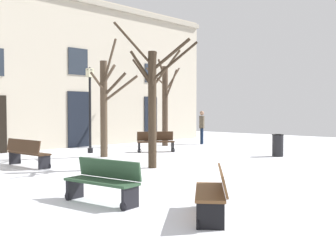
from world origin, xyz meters
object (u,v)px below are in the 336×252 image
Objects in this scene: tree_foreground at (153,99)px; streetlamp at (90,100)px; litter_bin at (278,145)px; bench_back_to_back_left at (156,141)px; bench_far_corner at (103,181)px; bench_near_center_tree at (213,192)px; bench_back_to_back_right at (27,152)px; tree_center at (165,102)px; tree_left_of_center at (105,103)px; person_strolling at (202,126)px.

streetlamp is (1.26, 5.07, 0.08)m from tree_foreground.
litter_bin is (4.25, -6.33, -1.77)m from streetlamp.
bench_far_corner is at bearing -105.59° from bench_back_to_back_left.
litter_bin reaches higher than bench_near_center_tree.
bench_near_center_tree is 0.91× the size of bench_far_corner.
tree_foreground is 2.87× the size of bench_back_to_back_left.
litter_bin is 9.61m from bench_near_center_tree.
tree_center is at bearing -79.25° from bench_back_to_back_right.
bench_back_to_back_left is at bearing -1.15° from tree_left_of_center.
bench_far_corner is at bearing -128.11° from tree_left_of_center.
tree_center is 13.78m from bench_near_center_tree.
tree_center is (5.10, 1.74, 0.13)m from tree_left_of_center.
tree_foreground is 1.22× the size of streetlamp.
bench_back_to_back_left reaches higher than bench_far_corner.
tree_center is at bearing 120.20° from bench_far_corner.
bench_near_center_tree is at bearing -116.69° from tree_left_of_center.
bench_far_corner is 13.88m from person_strolling.
litter_bin is 9.19m from bench_back_to_back_right.
tree_left_of_center is at bearing 133.65° from bench_far_corner.
tree_foreground is at bearing 115.65° from bench_far_corner.
person_strolling is at bearing 48.49° from bench_back_to_back_left.
litter_bin is at bearing 37.75° from person_strolling.
tree_foreground is 9.13m from person_strolling.
person_strolling is (7.91, 4.42, -1.15)m from tree_foreground.
tree_foreground is at bearing -100.33° from bench_back_to_back_left.
streetlamp is 2.35× the size of bench_near_center_tree.
streetlamp is 4.17× the size of litter_bin.
bench_back_to_back_left is (-2.08, 4.64, 0.02)m from litter_bin.
tree_foreground is 5.22m from streetlamp.
tree_left_of_center is 2.51× the size of person_strolling.
tree_left_of_center reaches higher than tree_foreground.
tree_left_of_center is at bearing -87.54° from bench_back_to_back_right.
tree_left_of_center is at bearing -106.14° from streetlamp.
litter_bin is 0.56× the size of bench_back_to_back_left.
tree_left_of_center is at bearing -155.17° from bench_near_center_tree.
bench_far_corner reaches higher than bench_near_center_tree.
bench_near_center_tree is at bearing -115.05° from streetlamp.
bench_near_center_tree is 14.63m from person_strolling.
bench_back_to_back_left reaches higher than litter_bin.
bench_near_center_tree is 8.03m from bench_back_to_back_right.
bench_far_corner is at bearing -171.49° from litter_bin.
streetlamp is 2.35× the size of bench_back_to_back_left.
streetlamp is 1.87× the size of bench_back_to_back_right.
bench_near_center_tree is at bearing -132.72° from tree_center.
litter_bin is at bearing -44.76° from tree_left_of_center.
streetlamp is at bearing -153.53° from bench_near_center_tree.
bench_back_to_back_right reaches higher than litter_bin.
streetlamp is 4.65m from bench_back_to_back_right.
tree_left_of_center is 7.27m from person_strolling.
bench_near_center_tree is (-4.17, -8.30, -1.64)m from tree_left_of_center.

